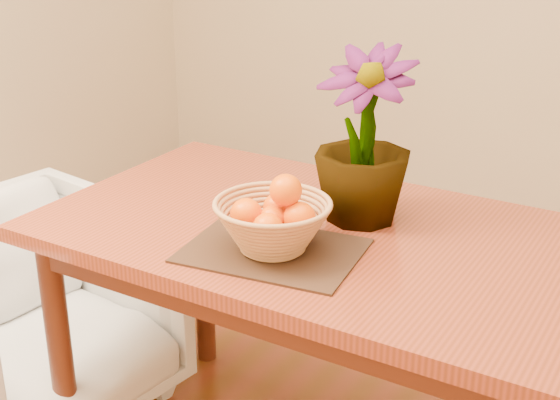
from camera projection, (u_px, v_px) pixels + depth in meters
The scene contains 6 objects.
table at pixel (326, 262), 1.91m from camera, with size 1.40×0.80×0.75m.
placemat at pixel (273, 251), 1.76m from camera, with size 0.39×0.29×0.01m, color #311B12.
wicker_basket at pixel (273, 228), 1.74m from camera, with size 0.27×0.27×0.11m.
orange_pile at pixel (275, 212), 1.73m from camera, with size 0.19×0.18×0.13m.
potted_plant at pixel (364, 136), 1.86m from camera, with size 0.24×0.24×0.43m, color #1A4A15.
armchair at pixel (32, 306), 2.33m from camera, with size 0.69×0.65×0.71m, color #876D5D.
Camera 1 is at (0.79, -1.23, 1.52)m, focal length 50.00 mm.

